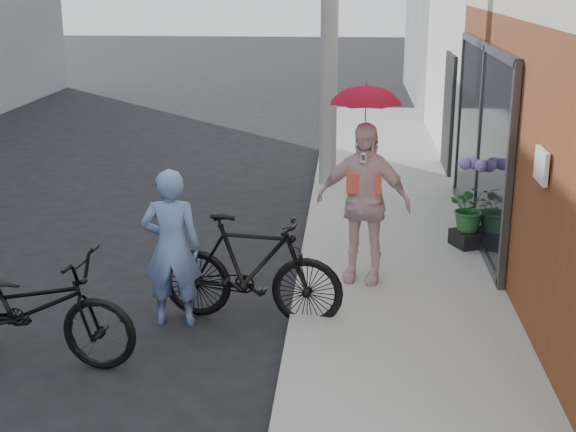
# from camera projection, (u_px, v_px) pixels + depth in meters

# --- Properties ---
(ground) EXTENTS (80.00, 80.00, 0.00)m
(ground) POSITION_uv_depth(u_px,v_px,m) (194.00, 349.00, 7.70)
(ground) COLOR black
(ground) RESTS_ON ground
(sidewalk) EXTENTS (2.20, 24.00, 0.12)m
(sidewalk) POSITION_uv_depth(u_px,v_px,m) (402.00, 275.00, 9.44)
(sidewalk) COLOR #989892
(sidewalk) RESTS_ON ground
(curb) EXTENTS (0.12, 24.00, 0.12)m
(curb) POSITION_uv_depth(u_px,v_px,m) (304.00, 272.00, 9.53)
(curb) COLOR #9E9E99
(curb) RESTS_ON ground
(officer) EXTENTS (0.63, 0.44, 1.64)m
(officer) POSITION_uv_depth(u_px,v_px,m) (172.00, 248.00, 8.05)
(officer) COLOR #6B86BE
(officer) RESTS_ON ground
(bike_left) EXTENTS (2.12, 0.95, 1.08)m
(bike_left) POSITION_uv_depth(u_px,v_px,m) (29.00, 307.00, 7.31)
(bike_left) COLOR black
(bike_left) RESTS_ON ground
(bike_right) EXTENTS (1.96, 0.80, 1.15)m
(bike_right) POSITION_uv_depth(u_px,v_px,m) (251.00, 269.00, 8.17)
(bike_right) COLOR black
(bike_right) RESTS_ON ground
(kimono_woman) EXTENTS (1.13, 0.68, 1.81)m
(kimono_woman) POSITION_uv_depth(u_px,v_px,m) (363.00, 202.00, 8.90)
(kimono_woman) COLOR #F2CBCB
(kimono_woman) RESTS_ON sidewalk
(parasol) EXTENTS (0.77, 0.77, 0.67)m
(parasol) POSITION_uv_depth(u_px,v_px,m) (366.00, 91.00, 8.54)
(parasol) COLOR red
(parasol) RESTS_ON kimono_woman
(planter) EXTENTS (0.51, 0.51, 0.20)m
(planter) POSITION_uv_depth(u_px,v_px,m) (469.00, 238.00, 10.23)
(planter) COLOR black
(planter) RESTS_ON sidewalk
(potted_plant) EXTENTS (0.56, 0.48, 0.62)m
(potted_plant) POSITION_uv_depth(u_px,v_px,m) (471.00, 208.00, 10.11)
(potted_plant) COLOR #296830
(potted_plant) RESTS_ON planter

